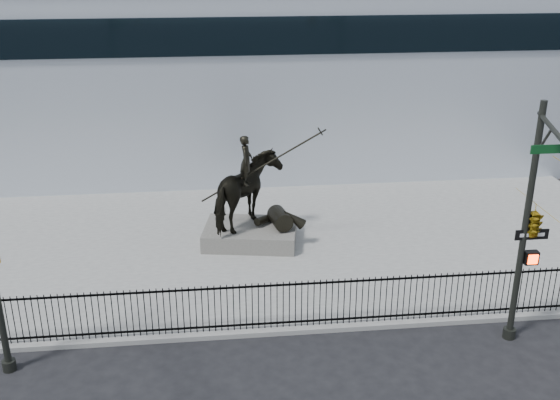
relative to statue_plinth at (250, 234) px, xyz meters
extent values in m
plane|color=black|center=(0.03, -7.21, -0.47)|extent=(120.00, 120.00, 0.00)
cube|color=gray|center=(0.03, -0.21, -0.39)|extent=(30.00, 12.00, 0.15)
cube|color=silver|center=(0.03, 12.79, 4.03)|extent=(44.00, 14.00, 9.00)
cube|color=black|center=(0.03, -5.96, -0.17)|extent=(22.00, 0.05, 0.05)
cube|color=black|center=(0.03, -5.96, 1.08)|extent=(22.00, 0.05, 0.05)
cube|color=black|center=(0.03, -5.96, 0.43)|extent=(22.00, 0.03, 1.50)
cube|color=#56554F|center=(0.00, 0.00, 0.00)|extent=(3.75, 2.89, 0.64)
imported|color=black|center=(0.00, 0.00, 1.67)|extent=(2.73, 3.05, 2.71)
imported|color=black|center=(-0.10, 0.02, 2.91)|extent=(0.55, 0.73, 1.83)
cylinder|color=black|center=(0.37, -0.06, 2.63)|extent=(4.30, 0.82, 2.76)
cylinder|color=black|center=(-6.97, -7.01, -0.32)|extent=(0.36, 0.36, 0.30)
cylinder|color=black|center=(7.03, -7.01, -0.32)|extent=(0.36, 0.36, 0.30)
cylinder|color=black|center=(7.03, -7.01, 3.03)|extent=(0.18, 0.18, 7.00)
imported|color=gold|center=(7.25, -7.01, 3.23)|extent=(0.53, 2.48, 1.00)
cube|color=#0C3F19|center=(6.67, -8.21, 5.63)|extent=(0.90, 0.03, 0.22)
cube|color=black|center=(7.31, -7.06, 2.13)|extent=(0.38, 0.22, 0.38)
cube|color=#FF2D05|center=(7.31, -7.18, 2.13)|extent=(0.28, 0.02, 0.28)
cube|color=black|center=(7.23, -7.06, 2.83)|extent=(0.95, 0.03, 0.30)
camera|label=1|loc=(-1.37, -22.38, 10.26)|focal=42.00mm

